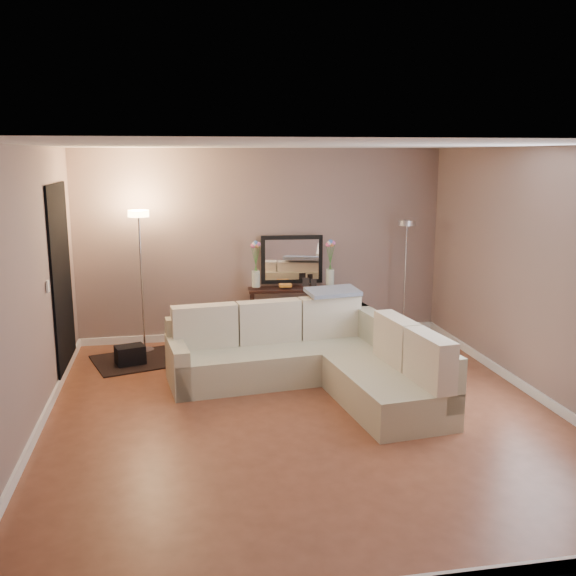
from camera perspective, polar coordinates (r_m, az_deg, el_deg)
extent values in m
cube|color=brown|center=(6.51, 1.28, -11.01)|extent=(5.00, 5.50, 0.01)
cube|color=white|center=(6.00, 1.39, 12.64)|extent=(5.00, 5.50, 0.01)
cube|color=gray|center=(8.80, -2.28, 3.85)|extent=(5.00, 0.02, 2.60)
cube|color=gray|center=(3.55, 10.38, -8.44)|extent=(5.00, 0.02, 2.60)
cube|color=gray|center=(6.14, -22.28, -0.53)|extent=(0.02, 5.50, 2.60)
cube|color=gray|center=(7.06, 21.73, 1.02)|extent=(0.02, 5.50, 2.60)
cube|color=white|center=(9.04, -2.19, -4.05)|extent=(5.00, 0.03, 0.10)
cube|color=white|center=(6.50, -21.19, -11.36)|extent=(0.03, 5.50, 0.10)
cube|color=white|center=(7.36, 20.82, -8.58)|extent=(0.03, 5.50, 0.10)
cube|color=black|center=(7.81, -19.45, 0.67)|extent=(0.02, 1.20, 2.20)
cube|color=white|center=(6.97, -20.58, 0.14)|extent=(0.02, 0.08, 0.12)
cube|color=beige|center=(7.37, -0.86, -6.63)|extent=(2.52, 1.13, 0.38)
cube|color=beige|center=(7.59, -1.57, -4.00)|extent=(2.44, 0.48, 0.53)
cube|color=beige|center=(7.13, -9.79, -6.82)|extent=(0.27, 0.86, 0.53)
cube|color=beige|center=(6.61, 8.78, -8.98)|extent=(1.02, 1.59, 0.38)
cube|color=beige|center=(7.02, 9.77, -5.50)|extent=(0.47, 2.35, 0.53)
cube|color=beige|center=(7.28, -7.41, -3.40)|extent=(0.75, 0.29, 0.49)
cube|color=beige|center=(7.44, -1.71, -2.98)|extent=(0.75, 0.29, 0.49)
cube|color=beige|center=(7.67, 3.71, -2.56)|extent=(0.75, 0.29, 0.49)
cube|color=beige|center=(6.81, 9.57, -4.56)|extent=(0.29, 0.70, 0.49)
cube|color=beige|center=(6.22, 12.48, -6.27)|extent=(0.29, 0.70, 0.49)
cube|color=gray|center=(7.62, 4.01, -0.31)|extent=(0.67, 0.46, 0.08)
cube|color=black|center=(8.71, 0.41, -0.12)|extent=(1.21, 0.40, 0.04)
cube|color=black|center=(8.62, -3.14, -2.77)|extent=(0.04, 0.04, 0.70)
cube|color=black|center=(8.87, -3.24, -2.36)|extent=(0.04, 0.04, 0.70)
cube|color=black|center=(8.75, 4.11, -2.56)|extent=(0.04, 0.04, 0.70)
cube|color=black|center=(9.00, 3.81, -2.16)|extent=(0.04, 0.04, 0.70)
cube|color=black|center=(8.84, 0.41, -3.62)|extent=(1.14, 0.37, 0.03)
cube|color=#BF3333|center=(8.77, -2.79, -3.08)|extent=(0.04, 0.15, 0.17)
cube|color=#3359A5|center=(8.77, -2.54, -3.01)|extent=(0.04, 0.15, 0.19)
cube|color=gold|center=(8.77, -2.26, -2.95)|extent=(0.05, 0.15, 0.21)
cube|color=#3F7F4C|center=(8.78, -1.94, -3.05)|extent=(0.05, 0.15, 0.17)
cube|color=#994C99|center=(8.78, -1.66, -2.99)|extent=(0.04, 0.15, 0.19)
cube|color=orange|center=(8.78, -1.42, -2.92)|extent=(0.04, 0.15, 0.21)
cube|color=#262626|center=(8.79, -1.14, -3.03)|extent=(0.05, 0.15, 0.17)
cube|color=#4C99B2|center=(8.79, -0.82, -2.96)|extent=(0.05, 0.15, 0.19)
cube|color=#B2A58C|center=(8.79, -0.54, -2.90)|extent=(0.04, 0.15, 0.21)
cube|color=brown|center=(8.80, -0.29, -3.01)|extent=(0.04, 0.15, 0.17)
cube|color=navy|center=(8.80, -0.01, -2.94)|extent=(0.05, 0.15, 0.19)
cube|color=gold|center=(8.81, 0.30, -2.87)|extent=(0.05, 0.15, 0.21)
cube|color=black|center=(8.79, 0.35, 2.55)|extent=(0.85, 0.09, 0.66)
cube|color=white|center=(8.77, 0.36, 2.53)|extent=(0.74, 0.06, 0.55)
cube|color=orange|center=(8.66, -0.24, 0.24)|extent=(0.17, 0.12, 0.04)
cube|color=black|center=(8.66, 1.59, 0.52)|extent=(0.09, 0.02, 0.12)
cube|color=black|center=(8.68, 2.31, 0.48)|extent=(0.07, 0.02, 0.10)
cylinder|color=silver|center=(8.63, -2.87, 0.81)|extent=(0.12, 0.12, 0.22)
cylinder|color=#38722D|center=(8.58, -2.99, 2.50)|extent=(0.09, 0.01, 0.38)
sphere|color=#E5598C|center=(8.55, -3.14, 3.77)|extent=(0.07, 0.07, 0.06)
cylinder|color=#38722D|center=(8.58, -2.94, 2.56)|extent=(0.05, 0.01, 0.40)
sphere|color=white|center=(8.55, -3.02, 3.90)|extent=(0.07, 0.07, 0.06)
cylinder|color=#38722D|center=(8.58, -2.89, 2.62)|extent=(0.01, 0.01, 0.42)
sphere|color=#598CE5|center=(8.55, -2.90, 4.02)|extent=(0.07, 0.07, 0.06)
cylinder|color=#38722D|center=(8.59, -2.83, 2.50)|extent=(0.05, 0.01, 0.39)
sphere|color=#E58C4C|center=(8.56, -2.78, 3.78)|extent=(0.07, 0.07, 0.06)
cylinder|color=#38722D|center=(8.59, -2.78, 2.56)|extent=(0.09, 0.01, 0.40)
sphere|color=#D866B2|center=(8.56, -2.66, 3.91)|extent=(0.07, 0.07, 0.06)
cylinder|color=silver|center=(8.75, 3.76, 0.96)|extent=(0.12, 0.12, 0.22)
cylinder|color=#38722D|center=(8.70, 3.68, 2.62)|extent=(0.09, 0.01, 0.38)
sphere|color=#E5598C|center=(8.67, 3.57, 3.88)|extent=(0.07, 0.07, 0.06)
cylinder|color=#38722D|center=(8.70, 3.73, 2.68)|extent=(0.05, 0.01, 0.40)
sphere|color=white|center=(8.67, 3.68, 4.00)|extent=(0.07, 0.07, 0.06)
cylinder|color=#38722D|center=(8.70, 3.78, 2.74)|extent=(0.01, 0.01, 0.42)
sphere|color=#598CE5|center=(8.67, 3.80, 4.12)|extent=(0.07, 0.07, 0.06)
cylinder|color=#38722D|center=(8.71, 3.84, 2.62)|extent=(0.05, 0.01, 0.39)
sphere|color=#E58C4C|center=(8.68, 3.92, 3.88)|extent=(0.07, 0.07, 0.06)
cylinder|color=#38722D|center=(8.71, 3.89, 2.68)|extent=(0.09, 0.01, 0.40)
sphere|color=#D866B2|center=(8.68, 4.03, 4.00)|extent=(0.07, 0.07, 0.06)
cylinder|color=silver|center=(8.59, -12.60, -5.42)|extent=(0.30, 0.30, 0.03)
cylinder|color=silver|center=(8.38, -12.86, 0.29)|extent=(0.03, 0.03, 1.74)
cylinder|color=#FFBF72|center=(8.25, -13.15, 6.47)|extent=(0.32, 0.32, 0.08)
cylinder|color=silver|center=(9.16, 10.16, -4.24)|extent=(0.24, 0.24, 0.03)
cylinder|color=silver|center=(8.98, 10.34, 0.56)|extent=(0.03, 0.03, 1.56)
cylinder|color=silver|center=(8.86, 10.53, 5.73)|extent=(0.27, 0.27, 0.07)
cube|color=black|center=(8.25, -12.63, -6.21)|extent=(1.41, 1.21, 0.02)
cube|color=black|center=(8.07, -13.86, -5.76)|extent=(0.39, 0.33, 0.22)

